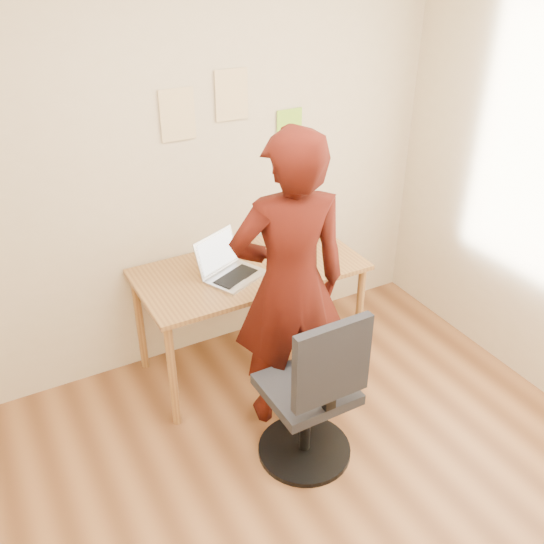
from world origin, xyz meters
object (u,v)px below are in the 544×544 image
desk (250,279)px  laptop (229,268)px  person (290,286)px  phone (301,270)px  office_chair (313,401)px

desk → laptop: size_ratio=3.26×
person → desk: bearing=-78.2°
desk → person: (-0.01, -0.52, 0.24)m
laptop → person: (0.14, -0.50, 0.10)m
laptop → phone: laptop is taller
office_chair → laptop: bearing=92.5°
phone → person: person is taller
office_chair → person: size_ratio=0.56×
office_chair → person: person is taller
person → laptop: bearing=-61.2°
laptop → person: person is taller
phone → person: 0.46m
laptop → office_chair: office_chair is taller
desk → person: person is taller
desk → phone: 0.33m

